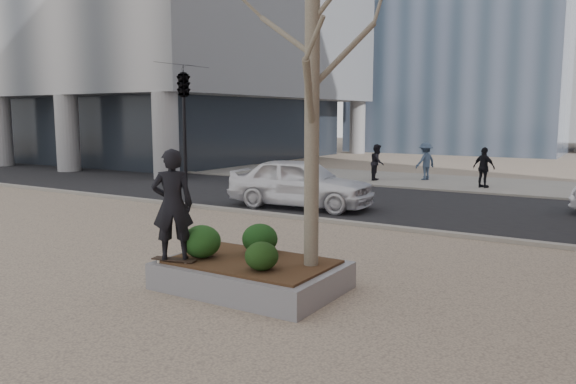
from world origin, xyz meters
The scene contains 16 objects.
ground centered at (0.00, 0.00, 0.00)m, with size 120.00×120.00×0.00m, color tan.
street centered at (0.00, 10.00, 0.01)m, with size 60.00×8.00×0.02m, color black.
far_sidewalk centered at (0.00, 17.00, 0.01)m, with size 60.00×6.00×0.02m, color gray.
planter centered at (1.00, 0.00, 0.23)m, with size 3.00×2.00×0.45m, color gray.
planter_mulch centered at (1.00, 0.00, 0.47)m, with size 2.70×1.70×0.04m, color #382314.
sycamore_tree centered at (2.00, 0.30, 3.79)m, with size 2.80×2.80×6.60m, color gray, non-canonical shape.
shrub_left centered at (0.15, -0.29, 0.77)m, with size 0.67×0.67×0.57m, color #133C15.
shrub_middle centered at (0.86, 0.47, 0.76)m, with size 0.64×0.64×0.54m, color #113813.
shrub_right centered at (1.49, -0.41, 0.72)m, with size 0.54×0.54×0.46m, color black.
skateboard centered at (-0.10, -0.72, 0.49)m, with size 0.78×0.20×0.07m, color black, non-canonical shape.
skateboarder centered at (-0.10, -0.72, 1.46)m, with size 0.68×0.45×1.88m, color black.
police_car centered at (-2.55, 7.72, 0.82)m, with size 1.88×4.68×1.59m, color white.
pedestrian_a centered at (-3.44, 16.08, 0.84)m, with size 0.79×0.61×1.62m, color black.
pedestrian_b centered at (-1.64, 17.39, 0.87)m, with size 1.09×0.63×1.69m, color #374A64.
pedestrian_c centered at (1.30, 15.84, 0.85)m, with size 0.96×0.40×1.64m, color black.
traffic_light_near centered at (-5.50, 5.60, 2.25)m, with size 0.60×2.48×4.50m, color black, non-canonical shape.
Camera 1 is at (6.43, -7.60, 2.95)m, focal length 35.00 mm.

